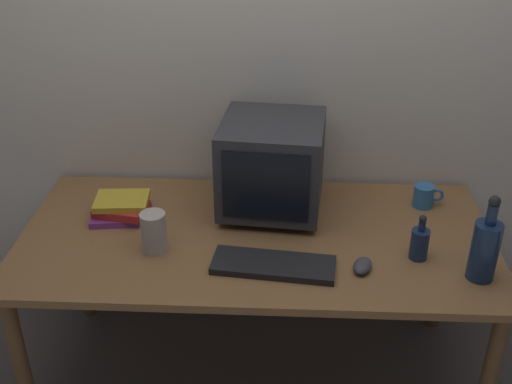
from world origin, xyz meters
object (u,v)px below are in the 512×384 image
at_px(computer_mouse, 363,266).
at_px(bottle_tall, 485,248).
at_px(metal_canister, 154,232).
at_px(book_stack, 121,209).
at_px(keyboard, 274,265).
at_px(mug, 424,196).
at_px(crt_monitor, 272,165).
at_px(bottle_short, 420,242).

bearing_deg(computer_mouse, bottle_tall, 16.52).
bearing_deg(metal_canister, bottle_tall, -5.52).
bearing_deg(book_stack, keyboard, -26.87).
distance_m(keyboard, mug, 0.74).
relative_size(crt_monitor, mug, 3.49).
bearing_deg(computer_mouse, crt_monitor, 148.81).
relative_size(crt_monitor, keyboard, 1.00).
distance_m(bottle_tall, book_stack, 1.32).
xyz_separation_m(crt_monitor, mug, (0.60, 0.05, -0.15)).
bearing_deg(metal_canister, computer_mouse, -6.74).
xyz_separation_m(crt_monitor, book_stack, (-0.57, -0.10, -0.15)).
bearing_deg(bottle_tall, keyboard, 178.41).
height_order(keyboard, book_stack, book_stack).
height_order(keyboard, bottle_short, bottle_short).
distance_m(computer_mouse, mug, 0.53).
relative_size(computer_mouse, book_stack, 0.41).
bearing_deg(computer_mouse, book_stack, -178.69).
bearing_deg(keyboard, computer_mouse, 6.68).
bearing_deg(bottle_short, keyboard, -170.34).
distance_m(computer_mouse, metal_canister, 0.73).
distance_m(bottle_tall, mug, 0.48).
bearing_deg(keyboard, book_stack, 159.34).
relative_size(keyboard, metal_canister, 2.80).
height_order(bottle_short, book_stack, bottle_short).
distance_m(keyboard, metal_canister, 0.44).
height_order(crt_monitor, book_stack, crt_monitor).
xyz_separation_m(book_stack, mug, (1.18, 0.15, 0.01)).
bearing_deg(bottle_short, book_stack, 168.91).
distance_m(bottle_short, book_stack, 1.12).
xyz_separation_m(computer_mouse, metal_canister, (-0.73, 0.09, 0.06)).
relative_size(bottle_tall, mug, 2.60).
bearing_deg(bottle_short, computer_mouse, -157.49).
height_order(crt_monitor, bottle_short, crt_monitor).
distance_m(mug, metal_canister, 1.07).
bearing_deg(book_stack, bottle_short, -11.09).
relative_size(keyboard, mug, 3.50).
distance_m(bottle_short, metal_canister, 0.93).
height_order(crt_monitor, computer_mouse, crt_monitor).
relative_size(book_stack, mug, 2.05).
bearing_deg(crt_monitor, bottle_tall, -30.47).
bearing_deg(book_stack, bottle_tall, -14.00).
xyz_separation_m(crt_monitor, bottle_short, (0.52, -0.31, -0.13)).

